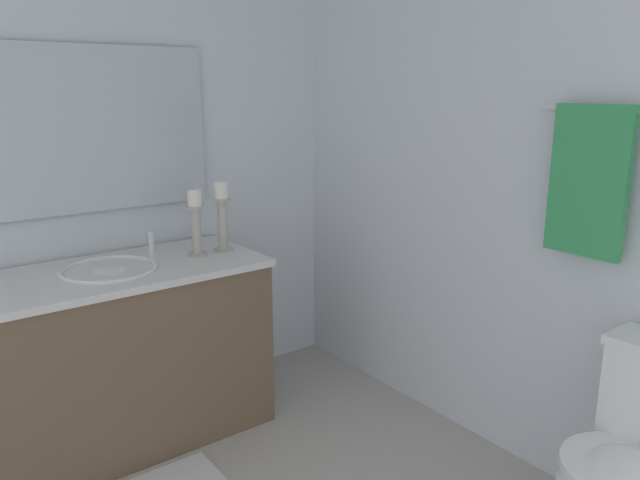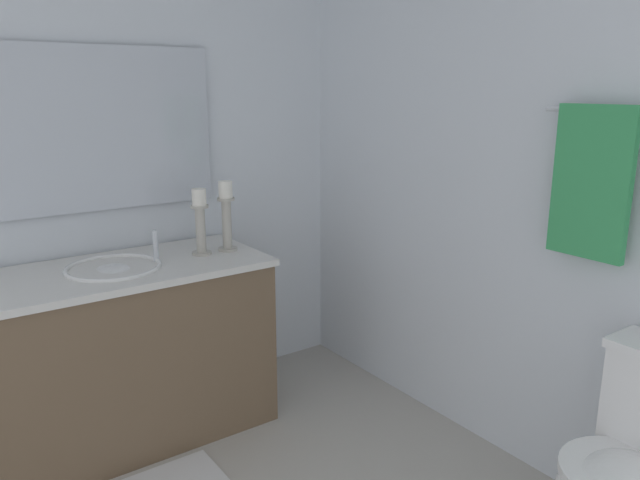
% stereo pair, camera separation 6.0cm
% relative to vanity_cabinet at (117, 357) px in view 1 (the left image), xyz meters
% --- Properties ---
extents(wall_back, '(2.52, 0.04, 2.45)m').
position_rel_vanity_cabinet_xyz_m(wall_back, '(0.94, 1.32, 0.83)').
color(wall_back, silver).
rests_on(wall_back, ground).
extents(wall_left, '(0.04, 2.87, 2.45)m').
position_rel_vanity_cabinet_xyz_m(wall_left, '(-0.33, -0.12, 0.83)').
color(wall_left, silver).
rests_on(wall_left, ground).
extents(vanity_cabinet, '(0.58, 1.30, 0.79)m').
position_rel_vanity_cabinet_xyz_m(vanity_cabinet, '(0.00, 0.00, 0.00)').
color(vanity_cabinet, brown).
rests_on(vanity_cabinet, ground).
extents(sink_basin, '(0.40, 0.40, 0.24)m').
position_rel_vanity_cabinet_xyz_m(sink_basin, '(-0.00, 0.00, 0.36)').
color(sink_basin, white).
rests_on(sink_basin, vanity_cabinet).
extents(mirror, '(0.02, 1.19, 0.72)m').
position_rel_vanity_cabinet_xyz_m(mirror, '(-0.28, 0.00, 0.96)').
color(mirror, silver).
extents(candle_holder_tall, '(0.09, 0.09, 0.33)m').
position_rel_vanity_cabinet_xyz_m(candle_holder_tall, '(0.02, 0.53, 0.57)').
color(candle_holder_tall, '#B7B2A5').
rests_on(candle_holder_tall, vanity_cabinet).
extents(candle_holder_short, '(0.09, 0.09, 0.30)m').
position_rel_vanity_cabinet_xyz_m(candle_holder_short, '(0.01, 0.40, 0.56)').
color(candle_holder_short, '#B7B2A5').
rests_on(candle_holder_short, vanity_cabinet).
extents(toilet, '(0.39, 0.54, 0.75)m').
position_rel_vanity_cabinet_xyz_m(toilet, '(1.74, 1.03, -0.03)').
color(toilet, white).
rests_on(toilet, ground).
extents(towel_near_vanity, '(0.28, 0.03, 0.53)m').
position_rel_vanity_cabinet_xyz_m(towel_near_vanity, '(1.37, 1.24, 0.82)').
color(towel_near_vanity, '#389E59').
rests_on(towel_near_vanity, towel_bar).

